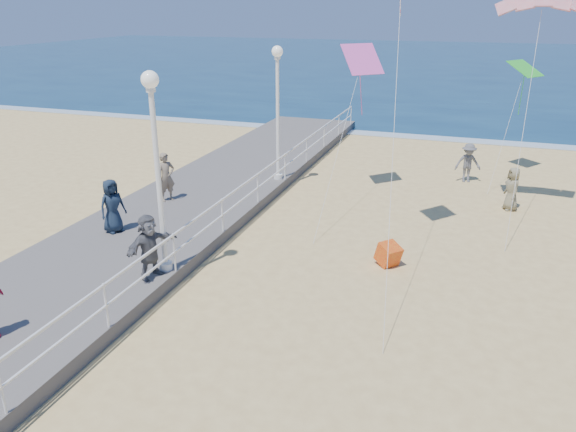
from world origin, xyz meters
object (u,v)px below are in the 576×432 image
(lamp_post_mid, at_px, (156,154))
(box_kite, at_px, (388,256))
(lamp_post_far, at_px, (278,100))
(spectator_5, at_px, (149,246))
(beach_walker_c, at_px, (512,189))
(spectator_6, at_px, (166,177))
(spectator_4, at_px, (112,206))
(beach_walker_a, at_px, (468,163))

(lamp_post_mid, height_order, box_kite, lamp_post_mid)
(lamp_post_far, bearing_deg, spectator_5, -90.84)
(spectator_5, relative_size, beach_walker_c, 1.08)
(lamp_post_far, distance_m, spectator_6, 5.41)
(spectator_4, relative_size, spectator_6, 0.96)
(spectator_6, height_order, box_kite, spectator_6)
(lamp_post_mid, relative_size, spectator_5, 3.04)
(spectator_6, xyz_separation_m, beach_walker_a, (10.32, 7.37, -0.46))
(spectator_5, bearing_deg, lamp_post_far, 16.77)
(spectator_4, relative_size, beach_walker_c, 1.06)
(beach_walker_a, height_order, beach_walker_c, beach_walker_a)
(spectator_4, xyz_separation_m, spectator_5, (2.83, -2.37, 0.01))
(beach_walker_a, height_order, box_kite, beach_walker_a)
(spectator_5, distance_m, beach_walker_c, 13.49)
(spectator_5, bearing_deg, spectator_6, 44.05)
(spectator_5, relative_size, spectator_6, 0.98)
(lamp_post_far, bearing_deg, beach_walker_a, 25.16)
(lamp_post_mid, bearing_deg, beach_walker_c, 45.79)
(beach_walker_a, bearing_deg, spectator_4, -150.13)
(beach_walker_a, xyz_separation_m, beach_walker_c, (1.69, -3.13, -0.03))
(box_kite, bearing_deg, spectator_5, 162.29)
(beach_walker_a, relative_size, beach_walker_c, 1.03)
(lamp_post_far, height_order, beach_walker_a, lamp_post_far)
(spectator_5, distance_m, beach_walker_a, 15.00)
(box_kite, bearing_deg, spectator_4, 138.35)
(spectator_6, relative_size, box_kite, 2.99)
(beach_walker_a, xyz_separation_m, box_kite, (-1.80, -9.41, -0.54))
(lamp_post_mid, xyz_separation_m, lamp_post_far, (0.00, 9.00, 0.00))
(beach_walker_c, distance_m, box_kite, 7.20)
(spectator_4, height_order, beach_walker_c, spectator_4)
(lamp_post_mid, height_order, beach_walker_a, lamp_post_mid)
(spectator_5, xyz_separation_m, spectator_6, (-2.79, 5.60, 0.02))
(spectator_6, bearing_deg, beach_walker_a, -20.28)
(spectator_4, xyz_separation_m, beach_walker_c, (12.05, 7.46, -0.45))
(spectator_6, bearing_deg, lamp_post_mid, -116.02)
(lamp_post_mid, bearing_deg, spectator_6, 119.79)
(box_kite, bearing_deg, beach_walker_a, 29.68)
(lamp_post_far, distance_m, box_kite, 8.82)
(beach_walker_c, bearing_deg, beach_walker_a, -172.62)
(beach_walker_c, bearing_deg, spectator_5, -64.20)
(beach_walker_a, bearing_deg, lamp_post_mid, -136.42)
(beach_walker_a, bearing_deg, spectator_5, -135.92)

